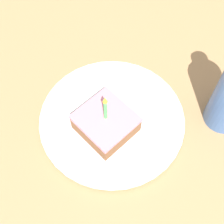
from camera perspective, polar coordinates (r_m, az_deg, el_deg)
ground_plane at (r=0.65m, az=-0.20°, el=-0.92°), size 2.40×2.40×0.04m
plate at (r=0.62m, az=0.00°, el=-1.35°), size 0.29×0.29×0.02m
cake_slice at (r=0.58m, az=-1.14°, el=-2.02°), size 0.10×0.09×0.11m
fork at (r=0.64m, az=3.37°, el=4.16°), size 0.18×0.10×0.00m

